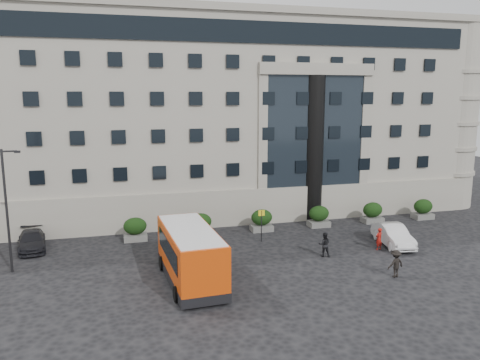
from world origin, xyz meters
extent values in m
plane|color=black|center=(0.00, 0.00, 0.00)|extent=(120.00, 120.00, 0.00)
cube|color=#9E988C|center=(6.00, 22.00, 9.00)|extent=(44.00, 24.00, 18.00)
cylinder|color=black|center=(12.00, 10.30, 6.50)|extent=(1.80, 1.80, 13.00)
cube|color=#5D5D5A|center=(-4.00, 7.80, 0.25)|extent=(1.80, 1.20, 0.50)
ellipsoid|color=black|center=(-4.00, 7.80, 1.17)|extent=(1.80, 1.26, 1.34)
cube|color=#5D5D5A|center=(1.20, 7.80, 0.25)|extent=(1.80, 1.20, 0.50)
ellipsoid|color=black|center=(1.20, 7.80, 1.17)|extent=(1.80, 1.26, 1.34)
cube|color=#5D5D5A|center=(6.40, 7.80, 0.25)|extent=(1.80, 1.20, 0.50)
ellipsoid|color=black|center=(6.40, 7.80, 1.17)|extent=(1.80, 1.26, 1.34)
cube|color=#5D5D5A|center=(11.60, 7.80, 0.25)|extent=(1.80, 1.20, 0.50)
ellipsoid|color=black|center=(11.60, 7.80, 1.17)|extent=(1.80, 1.26, 1.34)
cube|color=#5D5D5A|center=(16.80, 7.80, 0.25)|extent=(1.80, 1.20, 0.50)
ellipsoid|color=black|center=(16.80, 7.80, 1.17)|extent=(1.80, 1.26, 1.34)
cube|color=#5D5D5A|center=(22.00, 7.80, 0.25)|extent=(1.80, 1.20, 0.50)
ellipsoid|color=black|center=(22.00, 7.80, 1.17)|extent=(1.80, 1.26, 1.34)
cylinder|color=#262628|center=(-12.00, 3.00, 4.00)|extent=(0.16, 0.16, 8.00)
cylinder|color=#262628|center=(-11.55, 3.00, 7.85)|extent=(0.90, 0.12, 0.12)
cube|color=black|center=(-11.10, 3.00, 7.80)|extent=(0.35, 0.18, 0.14)
cylinder|color=#262628|center=(5.50, 5.00, 1.25)|extent=(0.08, 0.08, 2.50)
cube|color=yellow|center=(5.50, 5.00, 2.30)|extent=(0.50, 0.06, 0.45)
cube|color=#CD3E09|center=(-1.05, -1.51, 1.93)|extent=(3.23, 8.12, 2.75)
cube|color=black|center=(-1.05, -1.51, 0.45)|extent=(3.27, 8.17, 0.55)
cube|color=black|center=(-1.05, -1.51, 2.22)|extent=(3.18, 6.38, 1.20)
cube|color=silver|center=(-1.05, -1.51, 3.25)|extent=(3.07, 7.72, 0.18)
cylinder|color=black|center=(-2.25, -4.14, 0.45)|extent=(0.34, 0.92, 0.90)
cylinder|color=black|center=(0.47, -3.97, 0.45)|extent=(0.34, 0.92, 0.90)
cylinder|color=black|center=(-2.57, 0.94, 0.45)|extent=(0.34, 0.92, 0.90)
cylinder|color=black|center=(0.15, 1.12, 0.45)|extent=(0.34, 0.92, 0.90)
imported|color=black|center=(-11.50, 7.56, 0.67)|extent=(2.55, 4.84, 1.34)
imported|color=black|center=(-13.80, 15.77, 0.75)|extent=(2.50, 5.38, 1.49)
imported|color=silver|center=(14.92, 1.61, 0.80)|extent=(2.43, 5.05, 1.60)
imported|color=maroon|center=(13.34, 0.96, 0.82)|extent=(0.69, 0.55, 1.65)
imported|color=black|center=(8.79, 0.61, 0.89)|extent=(1.01, 0.88, 1.77)
imported|color=black|center=(11.49, -4.05, 0.88)|extent=(1.24, 0.85, 1.76)
camera|label=1|loc=(-5.01, -28.50, 11.28)|focal=35.00mm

